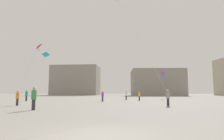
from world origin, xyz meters
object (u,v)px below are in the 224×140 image
(person_in_yellow, at_px, (139,95))
(kite_crimson_diamond, at_px, (39,46))
(kite_violet_delta, at_px, (163,73))
(person_in_teal, at_px, (26,95))
(building_left_hall, at_px, (76,81))
(person_in_green, at_px, (34,97))
(person_in_orange, at_px, (17,97))
(person_in_white, at_px, (126,95))
(building_centre_hall, at_px, (157,83))
(kite_cyan_delta, at_px, (45,55))
(person_in_grey, at_px, (168,97))
(person_in_purple, at_px, (103,96))

(person_in_yellow, bearing_deg, kite_crimson_diamond, -95.70)
(person_in_yellow, relative_size, kite_violet_delta, 0.18)
(person_in_teal, relative_size, building_left_hall, 0.08)
(person_in_green, relative_size, building_left_hall, 0.08)
(person_in_orange, xyz_separation_m, person_in_white, (12.31, 15.44, 0.01))
(building_centre_hall, bearing_deg, person_in_teal, -122.13)
(person_in_teal, height_order, kite_cyan_delta, kite_cyan_delta)
(kite_crimson_diamond, bearing_deg, person_in_grey, -5.23)
(person_in_purple, xyz_separation_m, person_in_white, (3.85, 6.71, -0.01))
(person_in_yellow, xyz_separation_m, building_left_hall, (-23.48, 58.58, 6.00))
(kite_crimson_diamond, bearing_deg, building_left_hall, 98.68)
(person_in_teal, xyz_separation_m, person_in_green, (7.93, -15.45, 0.05))
(person_in_teal, height_order, person_in_green, person_in_green)
(person_in_yellow, height_order, kite_crimson_diamond, kite_crimson_diamond)
(person_in_yellow, distance_m, person_in_teal, 18.52)
(person_in_yellow, distance_m, person_in_white, 3.51)
(person_in_yellow, distance_m, kite_crimson_diamond, 18.29)
(person_in_white, bearing_deg, person_in_purple, 163.55)
(person_in_yellow, relative_size, kite_crimson_diamond, 0.27)
(person_in_grey, distance_m, person_in_teal, 22.63)
(person_in_teal, xyz_separation_m, building_left_hall, (-5.10, 60.79, 5.89))
(person_in_yellow, height_order, person_in_grey, person_in_grey)
(person_in_green, relative_size, kite_violet_delta, 0.21)
(person_in_purple, height_order, kite_crimson_diamond, kite_crimson_diamond)
(person_in_grey, xyz_separation_m, kite_violet_delta, (4.74, 22.32, 4.55))
(person_in_purple, relative_size, kite_crimson_diamond, 0.28)
(person_in_white, relative_size, kite_crimson_diamond, 0.28)
(person_in_grey, height_order, kite_cyan_delta, kite_cyan_delta)
(person_in_grey, height_order, kite_violet_delta, kite_violet_delta)
(person_in_grey, bearing_deg, kite_crimson_diamond, 139.88)
(person_in_purple, xyz_separation_m, kite_crimson_diamond, (-6.78, -7.88, 5.77))
(person_in_green, bearing_deg, person_in_teal, -109.07)
(person_in_white, bearing_deg, kite_cyan_delta, 105.35)
(kite_cyan_delta, xyz_separation_m, kite_violet_delta, (23.48, 6.95, -2.85))
(person_in_grey, bearing_deg, kite_cyan_delta, 105.74)
(person_in_yellow, xyz_separation_m, person_in_white, (-2.10, 2.81, 0.03))
(kite_crimson_diamond, relative_size, building_left_hall, 0.26)
(person_in_orange, relative_size, person_in_white, 0.99)
(building_centre_hall, bearing_deg, person_in_white, -108.31)
(building_left_hall, bearing_deg, person_in_green, -80.30)
(person_in_purple, distance_m, person_in_yellow, 7.12)
(person_in_white, bearing_deg, building_left_hall, 34.39)
(person_in_yellow, bearing_deg, building_centre_hall, 116.63)
(person_in_teal, distance_m, person_in_green, 17.37)
(person_in_purple, xyz_separation_m, person_in_green, (-4.50, -13.77, 0.12))
(building_left_hall, bearing_deg, person_in_orange, -82.74)
(person_in_grey, distance_m, person_in_green, 12.77)
(person_in_purple, bearing_deg, kite_crimson_diamond, -58.10)
(building_centre_hall, bearing_deg, person_in_orange, -114.31)
(person_in_grey, relative_size, person_in_white, 1.05)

